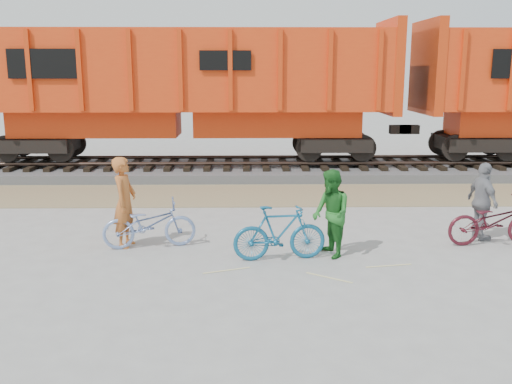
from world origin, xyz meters
The scene contains 11 objects.
ground centered at (0.00, 0.00, 0.00)m, with size 120.00×120.00×0.00m, color #9E9E99.
gravel_strip centered at (0.00, 5.50, 0.01)m, with size 120.00×3.00×0.02m, color #8C7B57.
ballast_bed centered at (0.00, 9.00, 0.15)m, with size 120.00×4.00×0.30m, color slate.
track centered at (0.00, 9.00, 0.47)m, with size 120.00×2.60×0.24m.
hopper_car_center centered at (-2.69, 9.00, 3.01)m, with size 14.00×3.13×4.65m.
bicycle_blue centered at (-2.62, 0.62, 0.49)m, with size 0.65×1.87×0.98m, color #778FC2.
bicycle_teal centered at (-0.01, -0.21, 0.53)m, with size 0.50×1.78×1.07m, color #145B82.
bicycle_maroon centered at (4.46, 0.67, 0.51)m, with size 0.67×1.93×1.02m, color #49141D.
person_solo centered at (-3.12, 0.72, 0.93)m, with size 0.68×0.44×1.86m, color #B35E28.
person_man centered at (0.99, -0.01, 0.85)m, with size 0.83×0.65×1.71m, color #206723.
person_woman centered at (4.36, 1.07, 0.83)m, with size 0.98×0.41×1.67m, color gray.
Camera 1 is at (-0.63, -10.61, 3.58)m, focal length 40.00 mm.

